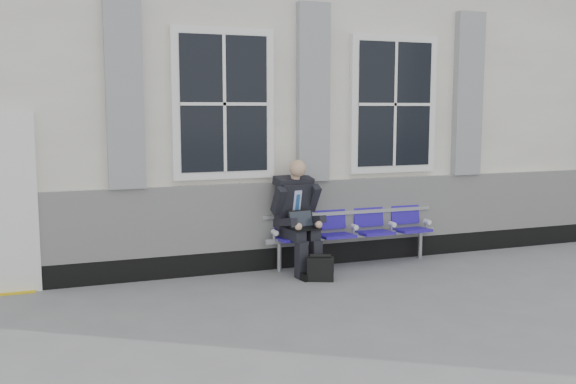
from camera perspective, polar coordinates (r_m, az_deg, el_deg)
name	(u,v)px	position (r m, az deg, el deg)	size (l,w,h in m)	color
ground	(423,286)	(8.24, 11.91, -8.16)	(70.00, 70.00, 0.00)	slate
station_building	(315,107)	(11.02, 2.44, 7.58)	(14.40, 4.40, 4.49)	silver
bench	(352,226)	(9.08, 5.73, -3.01)	(2.60, 0.47, 0.91)	#9EA0A3
businessman	(297,213)	(8.56, 0.83, -1.86)	(0.66, 0.88, 1.52)	black
briefcase	(320,269)	(8.26, 2.90, -6.81)	(0.37, 0.27, 0.35)	black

